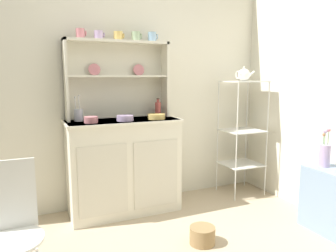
% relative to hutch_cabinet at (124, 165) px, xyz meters
% --- Properties ---
extents(wall_back, '(3.84, 0.05, 2.50)m').
position_rel_hutch_cabinet_xyz_m(wall_back, '(0.03, 0.26, 0.79)').
color(wall_back, silver).
rests_on(wall_back, ground).
extents(hutch_cabinet, '(1.06, 0.45, 0.90)m').
position_rel_hutch_cabinet_xyz_m(hutch_cabinet, '(0.00, 0.00, 0.00)').
color(hutch_cabinet, silver).
rests_on(hutch_cabinet, ground).
extents(hutch_shelf_unit, '(0.98, 0.18, 0.73)m').
position_rel_hutch_cabinet_xyz_m(hutch_shelf_unit, '(0.00, 0.16, 0.86)').
color(hutch_shelf_unit, silver).
rests_on(hutch_shelf_unit, hutch_cabinet).
extents(bakers_rack, '(0.41, 0.37, 1.25)m').
position_rel_hutch_cabinet_xyz_m(bakers_rack, '(1.33, -0.05, 0.31)').
color(bakers_rack, silver).
rests_on(bakers_rack, ground).
extents(side_shelf_blue, '(0.28, 0.48, 0.54)m').
position_rel_hutch_cabinet_xyz_m(side_shelf_blue, '(1.47, -1.12, -0.19)').
color(side_shelf_blue, '#849EBC').
rests_on(side_shelf_blue, ground).
extents(wire_chair, '(0.36, 0.36, 0.85)m').
position_rel_hutch_cabinet_xyz_m(wire_chair, '(-0.95, -1.06, 0.06)').
color(wire_chair, white).
rests_on(wire_chair, ground).
extents(floor_basket, '(0.20, 0.20, 0.14)m').
position_rel_hutch_cabinet_xyz_m(floor_basket, '(0.38, -0.84, -0.39)').
color(floor_basket, '#93754C').
rests_on(floor_basket, ground).
extents(cup_rose_0, '(0.09, 0.08, 0.09)m').
position_rel_hutch_cabinet_xyz_m(cup_rose_0, '(-0.34, 0.12, 1.21)').
color(cup_rose_0, '#D17A84').
rests_on(cup_rose_0, hutch_shelf_unit).
extents(cup_lilac_1, '(0.09, 0.08, 0.08)m').
position_rel_hutch_cabinet_xyz_m(cup_lilac_1, '(-0.17, 0.12, 1.21)').
color(cup_lilac_1, '#B79ECC').
rests_on(cup_lilac_1, hutch_shelf_unit).
extents(cup_gold_2, '(0.10, 0.08, 0.08)m').
position_rel_hutch_cabinet_xyz_m(cup_gold_2, '(0.01, 0.12, 1.21)').
color(cup_gold_2, '#DBB760').
rests_on(cup_gold_2, hutch_shelf_unit).
extents(cup_sage_3, '(0.10, 0.08, 0.09)m').
position_rel_hutch_cabinet_xyz_m(cup_sage_3, '(0.18, 0.12, 1.21)').
color(cup_sage_3, '#9EB78E').
rests_on(cup_sage_3, hutch_shelf_unit).
extents(cup_sky_4, '(0.09, 0.08, 0.09)m').
position_rel_hutch_cabinet_xyz_m(cup_sky_4, '(0.35, 0.12, 1.22)').
color(cup_sky_4, '#8EB2D1').
rests_on(cup_sky_4, hutch_shelf_unit).
extents(bowl_mixing_large, '(0.12, 0.12, 0.05)m').
position_rel_hutch_cabinet_xyz_m(bowl_mixing_large, '(-0.31, -0.07, 0.46)').
color(bowl_mixing_large, '#D17A84').
rests_on(bowl_mixing_large, hutch_cabinet).
extents(bowl_floral_medium, '(0.15, 0.15, 0.05)m').
position_rel_hutch_cabinet_xyz_m(bowl_floral_medium, '(0.00, -0.07, 0.46)').
color(bowl_floral_medium, '#B79ECC').
rests_on(bowl_floral_medium, hutch_cabinet).
extents(bowl_cream_small, '(0.16, 0.16, 0.05)m').
position_rel_hutch_cabinet_xyz_m(bowl_cream_small, '(0.31, -0.07, 0.46)').
color(bowl_cream_small, '#DBB760').
rests_on(bowl_cream_small, hutch_cabinet).
extents(jam_bottle, '(0.06, 0.06, 0.19)m').
position_rel_hutch_cabinet_xyz_m(jam_bottle, '(0.39, 0.09, 0.51)').
color(jam_bottle, '#B74C47').
rests_on(jam_bottle, hutch_cabinet).
extents(utensil_jar, '(0.08, 0.08, 0.24)m').
position_rel_hutch_cabinet_xyz_m(utensil_jar, '(-0.39, 0.08, 0.49)').
color(utensil_jar, '#B2B7C6').
rests_on(utensil_jar, hutch_cabinet).
extents(porcelain_teapot, '(0.22, 0.13, 0.15)m').
position_rel_hutch_cabinet_xyz_m(porcelain_teapot, '(1.33, -0.05, 0.85)').
color(porcelain_teapot, white).
rests_on(porcelain_teapot, bakers_rack).
extents(flower_vase, '(0.09, 0.09, 0.33)m').
position_rel_hutch_cabinet_xyz_m(flower_vase, '(1.47, -1.00, 0.19)').
color(flower_vase, '#B79ECC').
rests_on(flower_vase, side_shelf_blue).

